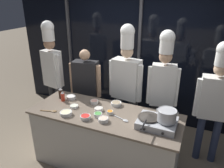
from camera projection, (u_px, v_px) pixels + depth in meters
name	position (u px, v px, depth m)	size (l,w,h in m)	color
ground_plane	(106.00, 163.00, 3.40)	(24.00, 24.00, 0.00)	#7F705B
window_wall_back	(140.00, 54.00, 4.22)	(5.53, 0.09, 2.70)	black
demo_counter	(105.00, 139.00, 3.23)	(2.14, 0.80, 0.89)	beige
portable_stove	(157.00, 123.00, 2.75)	(0.48, 0.39, 0.10)	#B2B5BA
frying_pan	(149.00, 116.00, 2.76)	(0.28, 0.49, 0.05)	#38332D
stock_pot	(167.00, 115.00, 2.66)	(0.26, 0.23, 0.15)	#B7BABF
squeeze_bottle_chili	(63.00, 96.00, 3.38)	(0.06, 0.06, 0.16)	red
squeeze_bottle_soy	(61.00, 93.00, 3.47)	(0.07, 0.07, 0.19)	#332319
prep_bowl_bean_sprouts	(74.00, 106.00, 3.21)	(0.12, 0.12, 0.03)	white
prep_bowl_onion	(99.00, 109.00, 3.12)	(0.12, 0.12, 0.04)	white
prep_bowl_chicken	(103.00, 119.00, 2.85)	(0.14, 0.14, 0.05)	white
prep_bowl_shrimp	(94.00, 102.00, 3.33)	(0.12, 0.12, 0.05)	white
prep_bowl_carrots	(110.00, 112.00, 3.04)	(0.09, 0.09, 0.05)	white
prep_bowl_rice	(71.00, 97.00, 3.47)	(0.15, 0.15, 0.05)	white
prep_bowl_bell_pepper	(85.00, 117.00, 2.91)	(0.14, 0.14, 0.05)	white
prep_bowl_noodles	(66.00, 113.00, 3.01)	(0.17, 0.17, 0.05)	white
prep_bowl_mushrooms	(116.00, 103.00, 3.27)	(0.16, 0.16, 0.05)	white
prep_bowl_scallions	(98.00, 115.00, 2.97)	(0.12, 0.12, 0.05)	white
serving_spoon_slotted	(124.00, 120.00, 2.89)	(0.26, 0.12, 0.02)	#B2B5BA
serving_spoon_solid	(52.00, 111.00, 3.10)	(0.25, 0.10, 0.02)	olive
chef_head	(52.00, 65.00, 3.98)	(0.47, 0.25, 2.02)	#232326
person_guest	(86.00, 85.00, 3.85)	(0.56, 0.28, 1.58)	#2D3856
chef_sous	(126.00, 78.00, 3.55)	(0.59, 0.28, 2.03)	#4C4C51
chef_line	(163.00, 81.00, 3.32)	(0.47, 0.25, 1.98)	#232326
chef_pastry	(215.00, 97.00, 3.07)	(0.54, 0.25, 1.88)	#2D3856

